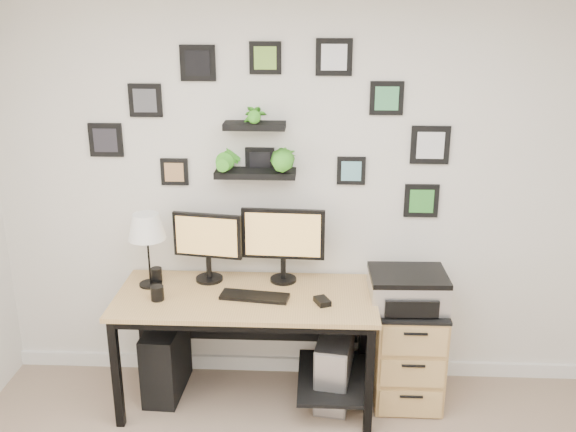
# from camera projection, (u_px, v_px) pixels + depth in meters

# --- Properties ---
(room) EXTENTS (4.00, 4.00, 4.00)m
(room) POSITION_uv_depth(u_px,v_px,m) (303.00, 364.00, 4.49)
(room) COLOR tan
(room) RESTS_ON ground
(desk) EXTENTS (1.60, 0.70, 0.75)m
(desk) POSITION_uv_depth(u_px,v_px,m) (253.00, 311.00, 4.01)
(desk) COLOR tan
(desk) RESTS_ON ground
(monitor_left) EXTENTS (0.44, 0.20, 0.45)m
(monitor_left) POSITION_uv_depth(u_px,v_px,m) (207.00, 242.00, 4.06)
(monitor_left) COLOR black
(monitor_left) RESTS_ON desk
(monitor_right) EXTENTS (0.53, 0.18, 0.49)m
(monitor_right) POSITION_uv_depth(u_px,v_px,m) (283.00, 239.00, 4.04)
(monitor_right) COLOR black
(monitor_right) RESTS_ON desk
(keyboard) EXTENTS (0.43, 0.19, 0.02)m
(keyboard) POSITION_uv_depth(u_px,v_px,m) (255.00, 296.00, 3.90)
(keyboard) COLOR black
(keyboard) RESTS_ON desk
(mouse) EXTENTS (0.11, 0.13, 0.03)m
(mouse) POSITION_uv_depth(u_px,v_px,m) (322.00, 301.00, 3.82)
(mouse) COLOR black
(mouse) RESTS_ON desk
(table_lamp) EXTENTS (0.23, 0.23, 0.48)m
(table_lamp) POSITION_uv_depth(u_px,v_px,m) (147.00, 228.00, 3.96)
(table_lamp) COLOR black
(table_lamp) RESTS_ON desk
(mug) EXTENTS (0.08, 0.08, 0.09)m
(mug) POSITION_uv_depth(u_px,v_px,m) (157.00, 293.00, 3.86)
(mug) COLOR black
(mug) RESTS_ON desk
(pen_cup) EXTENTS (0.07, 0.07, 0.09)m
(pen_cup) POSITION_uv_depth(u_px,v_px,m) (157.00, 275.00, 4.12)
(pen_cup) COLOR black
(pen_cup) RESTS_ON desk
(pc_tower_black) EXTENTS (0.24, 0.49, 0.48)m
(pc_tower_black) POSITION_uv_depth(u_px,v_px,m) (166.00, 358.00, 4.20)
(pc_tower_black) COLOR black
(pc_tower_black) RESTS_ON ground
(pc_tower_grey) EXTENTS (0.27, 0.49, 0.46)m
(pc_tower_grey) POSITION_uv_depth(u_px,v_px,m) (335.00, 367.00, 4.12)
(pc_tower_grey) COLOR gray
(pc_tower_grey) RESTS_ON ground
(file_cabinet) EXTENTS (0.43, 0.53, 0.67)m
(file_cabinet) POSITION_uv_depth(u_px,v_px,m) (407.00, 350.00, 4.12)
(file_cabinet) COLOR tan
(file_cabinet) RESTS_ON ground
(printer) EXTENTS (0.48, 0.39, 0.21)m
(printer) POSITION_uv_depth(u_px,v_px,m) (407.00, 289.00, 3.95)
(printer) COLOR silver
(printer) RESTS_ON file_cabinet
(wall_decor) EXTENTS (2.25, 0.18, 1.10)m
(wall_decor) POSITION_uv_depth(u_px,v_px,m) (266.00, 137.00, 3.92)
(wall_decor) COLOR black
(wall_decor) RESTS_ON ground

